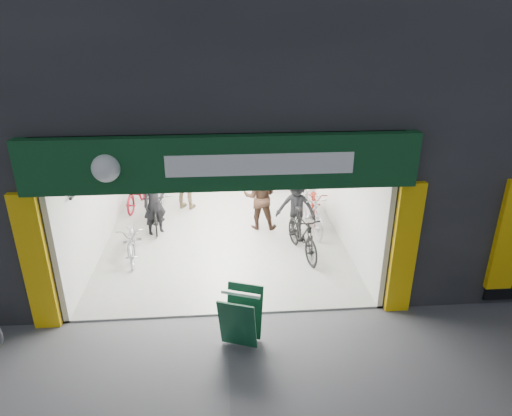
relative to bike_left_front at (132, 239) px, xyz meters
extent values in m
plane|color=#56565B|center=(2.13, -2.44, -0.45)|extent=(60.00, 60.00, 0.00)
cube|color=#232326|center=(-3.37, 2.56, 1.30)|extent=(5.00, 10.00, 3.50)
cube|color=#232326|center=(8.13, 2.56, 1.30)|extent=(6.00, 10.00, 3.50)
cube|color=#9E9E99|center=(2.13, 1.56, -0.43)|extent=(6.00, 8.00, 0.04)
cube|color=silver|center=(2.13, 5.66, 1.15)|extent=(6.00, 0.20, 3.20)
cube|color=silver|center=(-0.82, 1.56, 1.15)|extent=(0.10, 8.00, 3.20)
cube|color=silver|center=(5.08, 1.56, 1.15)|extent=(0.10, 8.00, 3.20)
cube|color=white|center=(2.13, 1.56, 2.80)|extent=(6.00, 8.00, 0.10)
cube|color=black|center=(2.13, -2.34, 2.90)|extent=(6.00, 0.30, 0.30)
cube|color=#0E3E1A|center=(2.13, -2.56, 2.60)|extent=(6.40, 0.25, 0.90)
cube|color=white|center=(2.73, -2.70, 2.60)|extent=(3.00, 0.02, 0.35)
cube|color=yellow|center=(-1.12, -2.50, 0.85)|extent=(0.45, 0.12, 2.60)
cube|color=yellow|center=(5.38, -2.50, 0.85)|extent=(0.45, 0.12, 2.60)
cube|color=yellow|center=(7.33, -2.50, 1.05)|extent=(0.50, 0.12, 2.20)
cylinder|color=black|center=(-0.69, 0.96, 1.65)|extent=(0.06, 5.00, 0.06)
cube|color=silver|center=(3.93, 4.06, 0.05)|extent=(1.40, 0.60, 1.00)
cube|color=white|center=(2.13, -1.24, 2.73)|extent=(1.30, 0.35, 0.04)
cube|color=white|center=(2.13, 0.56, 2.73)|extent=(1.30, 0.35, 0.04)
cube|color=white|center=(2.13, 2.36, 2.73)|extent=(1.30, 0.35, 0.04)
cube|color=white|center=(2.13, 4.16, 2.73)|extent=(1.30, 0.35, 0.04)
imported|color=#A6A6AB|center=(0.00, 0.00, 0.00)|extent=(0.85, 1.80, 0.91)
imported|color=black|center=(0.33, 1.55, 0.08)|extent=(0.77, 1.83, 1.06)
imported|color=maroon|center=(-0.37, 2.97, 0.00)|extent=(0.81, 1.79, 0.91)
imported|color=#ACACB1|center=(0.33, 3.17, 0.12)|extent=(0.73, 1.96, 1.15)
imported|color=black|center=(3.93, -0.23, 0.09)|extent=(0.86, 1.89, 1.09)
imported|color=maroon|center=(4.63, 1.82, -0.01)|extent=(0.82, 1.74, 0.88)
imported|color=#BABBBF|center=(4.34, 0.98, 0.10)|extent=(0.82, 1.90, 1.11)
imported|color=black|center=(0.39, 1.16, 0.39)|extent=(0.73, 0.67, 1.68)
imported|color=#3C261B|center=(3.07, 1.30, 0.44)|extent=(0.96, 0.79, 1.80)
imported|color=black|center=(3.93, 0.73, 0.34)|extent=(1.18, 0.94, 1.60)
imported|color=#8B7751|center=(1.08, 2.71, 0.51)|extent=(1.22, 0.81, 1.92)
cube|color=#0F3F26|center=(2.29, -3.41, 0.06)|extent=(0.67, 0.43, 0.96)
cube|color=#0F3F26|center=(2.43, -3.02, 0.06)|extent=(0.67, 0.43, 0.96)
cube|color=white|center=(2.36, -3.21, 0.53)|extent=(0.65, 0.28, 0.06)
camera|label=1|loc=(2.12, -9.57, 4.81)|focal=32.00mm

